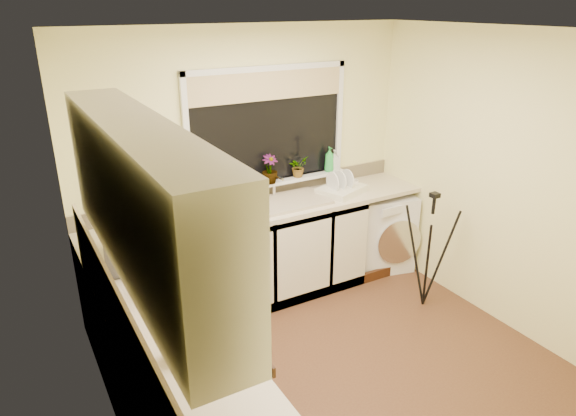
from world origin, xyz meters
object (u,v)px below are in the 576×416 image
at_px(washing_machine, 380,230).
at_px(plant_d, 298,167).
at_px(tripod, 429,251).
at_px(plant_a, 218,178).
at_px(steel_jar, 171,348).
at_px(cup_back, 353,185).
at_px(cup_left, 180,352).
at_px(microwave, 131,241).
at_px(plant_c, 270,169).
at_px(dish_rack, 342,190).
at_px(kettle, 164,278).
at_px(laptop, 221,207).
at_px(soap_bottle_clear, 334,160).
at_px(soap_bottle_green, 329,159).

distance_m(washing_machine, plant_d, 1.16).
bearing_deg(tripod, plant_d, 139.89).
height_order(tripod, plant_a, plant_a).
distance_m(steel_jar, cup_back, 2.87).
distance_m(washing_machine, cup_back, 0.65).
xyz_separation_m(steel_jar, plant_d, (1.86, 1.84, 0.19)).
bearing_deg(plant_a, cup_left, -118.11).
bearing_deg(microwave, plant_c, -56.36).
bearing_deg(dish_rack, kettle, -176.18).
bearing_deg(dish_rack, laptop, 155.74).
bearing_deg(soap_bottle_clear, plant_a, -178.94).
bearing_deg(cup_back, plant_d, 157.50).
bearing_deg(kettle, cup_back, 23.88).
xyz_separation_m(plant_d, cup_left, (-1.82, -1.88, -0.21)).
xyz_separation_m(steel_jar, microwave, (0.10, 1.19, 0.09)).
relative_size(dish_rack, microwave, 0.81).
bearing_deg(plant_c, cup_back, -12.17).
height_order(kettle, tripod, tripod).
relative_size(washing_machine, tripod, 0.73).
bearing_deg(plant_a, washing_machine, -7.74).
relative_size(tripod, soap_bottle_green, 4.48).
distance_m(plant_c, cup_left, 2.39).
height_order(tripod, plant_c, plant_c).
relative_size(plant_a, cup_left, 2.84).
bearing_deg(microwave, dish_rack, -69.06).
height_order(soap_bottle_green, soap_bottle_clear, soap_bottle_green).
bearing_deg(dish_rack, microwave, 169.93).
relative_size(dish_rack, plant_d, 2.19).
relative_size(plant_c, soap_bottle_green, 1.08).
height_order(tripod, cup_back, tripod).
height_order(soap_bottle_clear, cup_left, soap_bottle_clear).
relative_size(plant_a, soap_bottle_clear, 1.28).
bearing_deg(plant_d, tripod, -56.86).
xyz_separation_m(laptop, microwave, (-0.87, -0.47, 0.08)).
bearing_deg(steel_jar, soap_bottle_green, 39.63).
relative_size(steel_jar, soap_bottle_clear, 0.53).
relative_size(plant_c, plant_d, 1.34).
bearing_deg(kettle, plant_d, 34.97).
distance_m(tripod, microwave, 2.55).
bearing_deg(plant_d, soap_bottle_clear, -0.95).
distance_m(steel_jar, plant_c, 2.38).
relative_size(laptop, steel_jar, 3.35).
relative_size(washing_machine, laptop, 2.18).
height_order(plant_d, soap_bottle_green, soap_bottle_green).
height_order(tripod, plant_d, plant_d).
bearing_deg(soap_bottle_clear, washing_machine, -29.93).
bearing_deg(plant_d, washing_machine, -16.93).
bearing_deg(laptop, steel_jar, -123.44).
distance_m(steel_jar, plant_a, 2.09).
bearing_deg(kettle, plant_c, 40.08).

